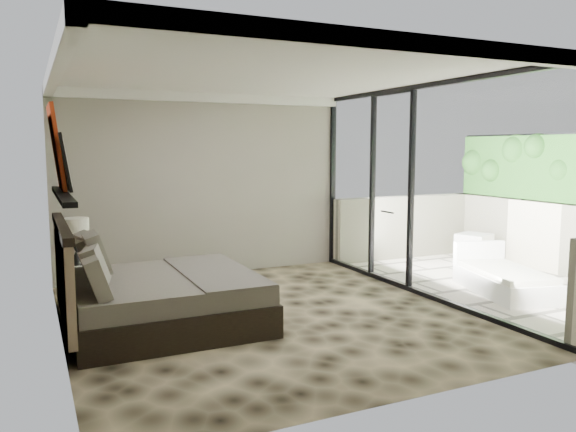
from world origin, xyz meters
name	(u,v)px	position (x,y,z in m)	size (l,w,h in m)	color
floor	(268,316)	(0.00, 0.00, 0.00)	(5.00, 5.00, 0.00)	black
ceiling	(267,74)	(0.00, 0.00, 2.79)	(4.50, 5.00, 0.02)	silver
back_wall	(205,185)	(0.00, 2.49, 1.40)	(4.50, 0.02, 2.80)	gray
left_wall	(57,206)	(-2.24, 0.00, 1.40)	(0.02, 5.00, 2.80)	gray
glass_wall	(425,192)	(2.25, 0.00, 1.40)	(0.08, 5.00, 2.80)	white
terrace_slab	(505,288)	(3.75, 0.00, -0.06)	(3.00, 5.00, 0.12)	beige
parapet_far	(572,240)	(5.10, 0.00, 0.55)	(0.30, 5.00, 1.10)	beige
foliage_hedge	(576,169)	(5.10, 0.00, 1.65)	(0.36, 4.60, 1.10)	#307223
picture_ledge	(63,195)	(-2.18, 0.10, 1.50)	(0.12, 2.20, 0.05)	black
bed	(155,296)	(-1.28, 0.18, 0.34)	(2.08, 2.02, 1.15)	black
nightstand	(81,284)	(-1.94, 1.44, 0.26)	(0.53, 0.53, 0.53)	black
table_lamp	(76,235)	(-1.98, 1.45, 0.89)	(0.32, 0.32, 0.59)	black
abstract_canvas	(56,147)	(-2.19, 0.58, 1.97)	(0.04, 0.90, 0.90)	#BE3F10
framed_print	(64,162)	(-2.14, 0.27, 1.82)	(0.03, 0.50, 0.60)	black
ottoman	(474,248)	(4.45, 1.40, 0.25)	(0.50, 0.50, 0.50)	silver
lounger	(503,279)	(3.35, -0.34, 0.19)	(1.13, 1.68, 0.60)	white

